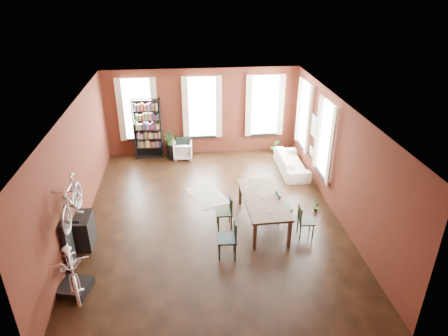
{
  "coord_description": "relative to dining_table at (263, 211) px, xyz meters",
  "views": [
    {
      "loc": [
        -0.63,
        -9.48,
        6.25
      ],
      "look_at": [
        0.4,
        0.6,
        1.22
      ],
      "focal_mm": 32.0,
      "sensor_mm": 36.0,
      "label": 1
    }
  ],
  "objects": [
    {
      "name": "plant_by_sofa",
      "position": [
        1.33,
        4.53,
        -0.27
      ],
      "size": [
        0.43,
        0.63,
        0.26
      ],
      "primitive_type": "imported",
      "rotation": [
        0.0,
        0.0,
        -0.22
      ],
      "color": "#366227",
      "rests_on": "ground"
    },
    {
      "name": "dining_chair_b",
      "position": [
        -1.06,
        -0.08,
        0.06
      ],
      "size": [
        0.44,
        0.44,
        0.92
      ],
      "primitive_type": "cube",
      "rotation": [
        0.0,
        0.0,
        -1.54
      ],
      "color": "black",
      "rests_on": "ground"
    },
    {
      "name": "bicycle_floor",
      "position": [
        -4.51,
        -2.14,
        0.75
      ],
      "size": [
        0.98,
        1.18,
        1.92
      ],
      "primitive_type": "imported",
      "rotation": [
        0.0,
        0.0,
        0.36
      ],
      "color": "silver",
      "rests_on": "bike_trainer"
    },
    {
      "name": "bike_wall_rack",
      "position": [
        -4.76,
        -1.36,
        0.26
      ],
      "size": [
        0.16,
        0.6,
        1.3
      ],
      "primitive_type": "cube",
      "color": "black",
      "rests_on": "ground"
    },
    {
      "name": "bicycle_hung",
      "position": [
        -4.51,
        -1.36,
        1.74
      ],
      "size": [
        0.47,
        1.0,
        1.66
      ],
      "primitive_type": "imported",
      "color": "#A5A8AD",
      "rests_on": "bike_wall_rack"
    },
    {
      "name": "console_table",
      "position": [
        -4.64,
        -0.46,
        0.01
      ],
      "size": [
        0.4,
        0.8,
        0.8
      ],
      "primitive_type": "cube",
      "color": "black",
      "rests_on": "ground"
    },
    {
      "name": "bookshelf",
      "position": [
        -3.36,
        4.74,
        0.71
      ],
      "size": [
        1.0,
        0.32,
        2.2
      ],
      "primitive_type": "cube",
      "color": "black",
      "rests_on": "ground"
    },
    {
      "name": "dining_chair_a",
      "position": [
        -1.12,
        -1.31,
        0.11
      ],
      "size": [
        0.48,
        0.48,
        1.0
      ],
      "primitive_type": "cube",
      "rotation": [
        0.0,
        0.0,
        -1.62
      ],
      "color": "#193437",
      "rests_on": "ground"
    },
    {
      "name": "bike_trainer",
      "position": [
        -4.53,
        -2.17,
        -0.3
      ],
      "size": [
        0.76,
        0.76,
        0.18
      ],
      "primitive_type": "cube",
      "rotation": [
        0.0,
        0.0,
        -0.26
      ],
      "color": "black",
      "rests_on": "ground"
    },
    {
      "name": "plant_on_stand",
      "position": [
        -2.56,
        4.47,
        0.4
      ],
      "size": [
        0.66,
        0.7,
        0.45
      ],
      "primitive_type": "imported",
      "rotation": [
        0.0,
        0.0,
        -0.29
      ],
      "color": "#295522",
      "rests_on": "plant_stand"
    },
    {
      "name": "striped_rug",
      "position": [
        -1.41,
        1.62,
        -0.39
      ],
      "size": [
        1.37,
        1.67,
        0.01
      ],
      "primitive_type": "cube",
      "rotation": [
        0.0,
        0.0,
        0.38
      ],
      "color": "black",
      "rests_on": "ground"
    },
    {
      "name": "dining_chair_c",
      "position": [
        1.0,
        -0.68,
        0.04
      ],
      "size": [
        0.43,
        0.43,
        0.88
      ],
      "primitive_type": "cube",
      "rotation": [
        0.0,
        0.0,
        1.51
      ],
      "color": "black",
      "rests_on": "ground"
    },
    {
      "name": "cream_sofa",
      "position": [
        1.59,
        3.04,
        0.01
      ],
      "size": [
        0.61,
        2.08,
        0.81
      ],
      "primitive_type": "imported",
      "rotation": [
        0.0,
        0.0,
        1.57
      ],
      "color": "beige",
      "rests_on": "ground"
    },
    {
      "name": "dining_chair_d",
      "position": [
        0.58,
        0.03,
        0.06
      ],
      "size": [
        0.44,
        0.44,
        0.91
      ],
      "primitive_type": "cube",
      "rotation": [
        0.0,
        0.0,
        1.63
      ],
      "color": "#193839",
      "rests_on": "ground"
    },
    {
      "name": "plant_stand",
      "position": [
        -2.54,
        4.48,
        -0.11
      ],
      "size": [
        0.37,
        0.37,
        0.57
      ],
      "primitive_type": "cube",
      "rotation": [
        0.0,
        0.0,
        0.41
      ],
      "color": "black",
      "rests_on": "ground"
    },
    {
      "name": "dining_table",
      "position": [
        0.0,
        0.0,
        0.0
      ],
      "size": [
        1.12,
        2.34,
        0.79
      ],
      "primitive_type": "cube",
      "rotation": [
        0.0,
        0.0,
        0.03
      ],
      "color": "#4E3D2F",
      "rests_on": "ground"
    },
    {
      "name": "white_armchair",
      "position": [
        -2.13,
        4.49,
        -0.06
      ],
      "size": [
        0.69,
        0.66,
        0.68
      ],
      "primitive_type": "imported",
      "rotation": [
        0.0,
        0.0,
        3.08
      ],
      "color": "silver",
      "rests_on": "ground"
    },
    {
      "name": "plant_small",
      "position": [
        1.64,
        0.41,
        -0.32
      ],
      "size": [
        0.44,
        0.46,
        0.15
      ],
      "primitive_type": "imported",
      "rotation": [
        0.0,
        0.0,
        0.72
      ],
      "color": "#2C5522",
      "rests_on": "ground"
    },
    {
      "name": "room",
      "position": [
        -1.11,
        1.06,
        1.74
      ],
      "size": [
        9.0,
        9.04,
        3.22
      ],
      "color": "black",
      "rests_on": "ground"
    }
  ]
}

